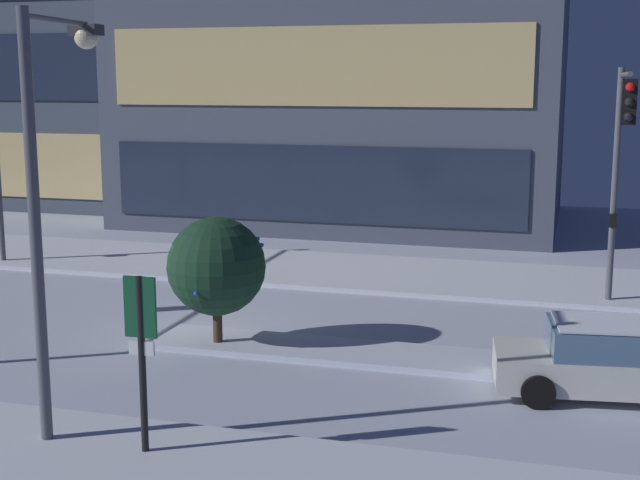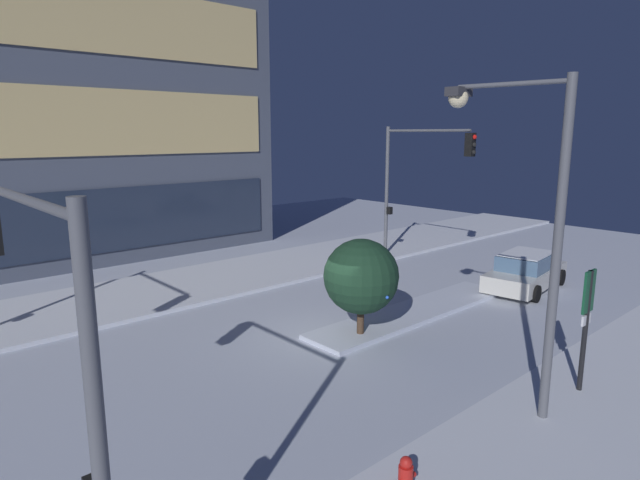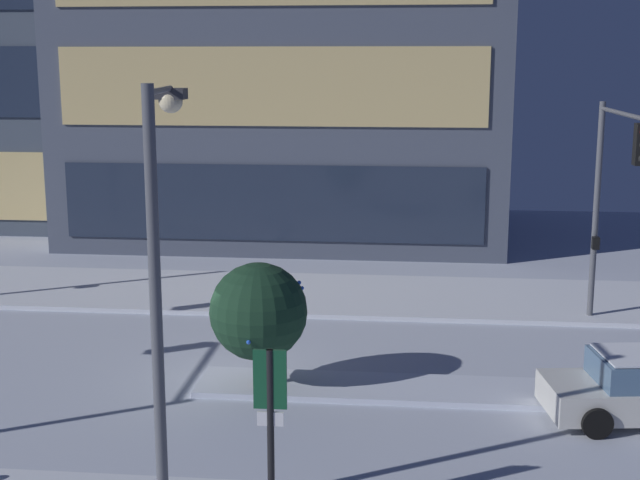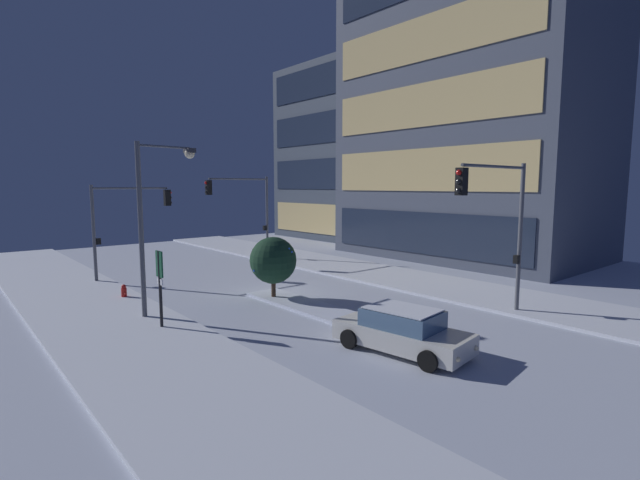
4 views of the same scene
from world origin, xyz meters
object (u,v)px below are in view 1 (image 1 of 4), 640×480
object	(u,v)px
parking_info_sign	(141,343)
street_lamp_arched	(52,163)
traffic_light_corner_far_right	(620,149)
car_near	(613,361)
decorated_tree_median	(216,266)

from	to	relation	value
parking_info_sign	street_lamp_arched	bearing A→B (deg)	68.46
street_lamp_arched	parking_info_sign	distance (m)	3.50
traffic_light_corner_far_right	parking_info_sign	world-z (taller)	traffic_light_corner_far_right
car_near	traffic_light_corner_far_right	xyz separation A→B (m)	(0.16, 5.75, 3.77)
traffic_light_corner_far_right	decorated_tree_median	size ratio (longest dim) A/B	2.10
parking_info_sign	decorated_tree_median	world-z (taller)	parking_info_sign
car_near	street_lamp_arched	distance (m)	11.27
traffic_light_corner_far_right	street_lamp_arched	distance (m)	14.10
car_near	decorated_tree_median	distance (m)	8.88
car_near	traffic_light_corner_far_right	world-z (taller)	traffic_light_corner_far_right
traffic_light_corner_far_right	decorated_tree_median	bearing A→B (deg)	-60.97
car_near	street_lamp_arched	world-z (taller)	street_lamp_arched
street_lamp_arched	decorated_tree_median	xyz separation A→B (m)	(0.70, 5.36, -2.86)
traffic_light_corner_far_right	parking_info_sign	distance (m)	13.67
street_lamp_arched	parking_info_sign	size ratio (longest dim) A/B	2.37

